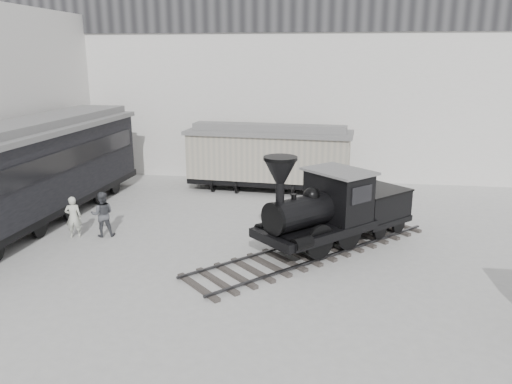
% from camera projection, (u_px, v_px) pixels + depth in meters
% --- Properties ---
extents(ground, '(90.00, 90.00, 0.00)m').
position_uv_depth(ground, '(233.00, 286.00, 15.29)').
color(ground, '#9E9E9B').
extents(north_wall, '(34.00, 2.51, 11.00)m').
position_uv_depth(north_wall, '(282.00, 79.00, 28.12)').
color(north_wall, silver).
rests_on(north_wall, ground).
extents(locomotive, '(8.70, 8.80, 3.59)m').
position_uv_depth(locomotive, '(331.00, 213.00, 18.01)').
color(locomotive, '#292523').
rests_on(locomotive, ground).
extents(boxcar, '(8.63, 3.27, 3.46)m').
position_uv_depth(boxcar, '(269.00, 156.00, 25.68)').
color(boxcar, black).
rests_on(boxcar, ground).
extents(passenger_coach, '(3.77, 14.99, 3.98)m').
position_uv_depth(passenger_coach, '(32.00, 172.00, 20.55)').
color(passenger_coach, black).
rests_on(passenger_coach, ground).
extents(visitor_a, '(0.70, 0.58, 1.64)m').
position_uv_depth(visitor_a, '(73.00, 217.00, 19.16)').
color(visitor_a, silver).
rests_on(visitor_a, ground).
extents(visitor_b, '(1.05, 0.93, 1.78)m').
position_uv_depth(visitor_b, '(102.00, 214.00, 19.29)').
color(visitor_b, '#47494F').
rests_on(visitor_b, ground).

